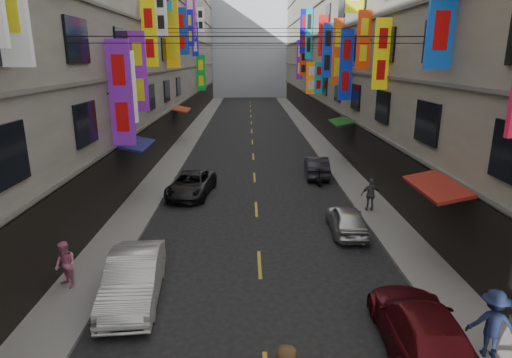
{
  "coord_description": "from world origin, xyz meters",
  "views": [
    {
      "loc": [
        -0.4,
        3.66,
        7.34
      ],
      "look_at": [
        -0.22,
        13.09,
        4.67
      ],
      "focal_mm": 30.0,
      "sensor_mm": 36.0,
      "label": 1
    }
  ],
  "objects_px": {
    "scooter_far_right": "(317,177)",
    "car_right_far": "(317,167)",
    "pedestrian_rnear": "(492,323)",
    "pedestrian_rfar": "(371,195)",
    "pedestrian_lfar": "(65,265)",
    "car_left_mid": "(134,278)",
    "car_left_far": "(191,184)",
    "car_right_near": "(421,329)",
    "car_right_mid": "(347,219)"
  },
  "relations": [
    {
      "from": "car_left_mid",
      "to": "car_left_far",
      "type": "xyz_separation_m",
      "value": [
        0.45,
        10.66,
        -0.1
      ]
    },
    {
      "from": "pedestrian_rnear",
      "to": "car_left_far",
      "type": "bearing_deg",
      "value": -42.5
    },
    {
      "from": "car_left_mid",
      "to": "pedestrian_lfar",
      "type": "distance_m",
      "value": 2.42
    },
    {
      "from": "car_left_far",
      "to": "car_right_near",
      "type": "distance_m",
      "value": 15.35
    },
    {
      "from": "pedestrian_rfar",
      "to": "car_right_mid",
      "type": "bearing_deg",
      "value": 53.45
    },
    {
      "from": "car_right_mid",
      "to": "pedestrian_lfar",
      "type": "relative_size",
      "value": 2.29
    },
    {
      "from": "car_right_near",
      "to": "car_right_mid",
      "type": "height_order",
      "value": "car_right_near"
    },
    {
      "from": "car_right_near",
      "to": "car_right_far",
      "type": "distance_m",
      "value": 17.16
    },
    {
      "from": "scooter_far_right",
      "to": "car_left_far",
      "type": "height_order",
      "value": "car_left_far"
    },
    {
      "from": "scooter_far_right",
      "to": "pedestrian_lfar",
      "type": "distance_m",
      "value": 15.83
    },
    {
      "from": "car_left_mid",
      "to": "car_right_near",
      "type": "height_order",
      "value": "car_left_mid"
    },
    {
      "from": "scooter_far_right",
      "to": "pedestrian_rfar",
      "type": "bearing_deg",
      "value": 103.62
    },
    {
      "from": "car_right_far",
      "to": "pedestrian_rfar",
      "type": "bearing_deg",
      "value": 107.1
    },
    {
      "from": "car_right_mid",
      "to": "pedestrian_rnear",
      "type": "xyz_separation_m",
      "value": [
        1.76,
        -8.2,
        0.41
      ]
    },
    {
      "from": "car_left_far",
      "to": "scooter_far_right",
      "type": "bearing_deg",
      "value": 23.93
    },
    {
      "from": "car_left_mid",
      "to": "pedestrian_rfar",
      "type": "relative_size",
      "value": 2.72
    },
    {
      "from": "car_right_near",
      "to": "car_right_mid",
      "type": "relative_size",
      "value": 1.33
    },
    {
      "from": "car_left_mid",
      "to": "car_left_far",
      "type": "relative_size",
      "value": 0.98
    },
    {
      "from": "pedestrian_lfar",
      "to": "pedestrian_rnear",
      "type": "relative_size",
      "value": 0.87
    },
    {
      "from": "car_left_far",
      "to": "car_right_far",
      "type": "xyz_separation_m",
      "value": [
        7.55,
        3.8,
        0.02
      ]
    },
    {
      "from": "car_right_far",
      "to": "car_right_near",
      "type": "bearing_deg",
      "value": 93.98
    },
    {
      "from": "car_left_mid",
      "to": "pedestrian_rnear",
      "type": "bearing_deg",
      "value": -22.33
    },
    {
      "from": "car_left_mid",
      "to": "pedestrian_rfar",
      "type": "xyz_separation_m",
      "value": [
        9.58,
        7.67,
        0.2
      ]
    },
    {
      "from": "car_left_far",
      "to": "pedestrian_rnear",
      "type": "height_order",
      "value": "pedestrian_rnear"
    },
    {
      "from": "car_right_near",
      "to": "car_right_mid",
      "type": "distance_m",
      "value": 7.94
    },
    {
      "from": "car_left_mid",
      "to": "car_right_mid",
      "type": "height_order",
      "value": "car_left_mid"
    },
    {
      "from": "pedestrian_rnear",
      "to": "pedestrian_rfar",
      "type": "bearing_deg",
      "value": -76.19
    },
    {
      "from": "car_left_mid",
      "to": "car_left_far",
      "type": "bearing_deg",
      "value": 82.41
    },
    {
      "from": "scooter_far_right",
      "to": "car_right_far",
      "type": "bearing_deg",
      "value": -104.7
    },
    {
      "from": "car_right_near",
      "to": "pedestrian_rfar",
      "type": "xyz_separation_m",
      "value": [
        1.58,
        10.37,
        0.24
      ]
    },
    {
      "from": "scooter_far_right",
      "to": "pedestrian_rnear",
      "type": "xyz_separation_m",
      "value": [
        1.88,
        -15.77,
        0.58
      ]
    },
    {
      "from": "pedestrian_lfar",
      "to": "pedestrian_rfar",
      "type": "distance_m",
      "value": 13.86
    },
    {
      "from": "pedestrian_rnear",
      "to": "scooter_far_right",
      "type": "bearing_deg",
      "value": -69.66
    },
    {
      "from": "car_right_mid",
      "to": "pedestrian_rfar",
      "type": "bearing_deg",
      "value": -123.35
    },
    {
      "from": "car_left_mid",
      "to": "pedestrian_rnear",
      "type": "xyz_separation_m",
      "value": [
        9.63,
        -2.97,
        0.29
      ]
    },
    {
      "from": "scooter_far_right",
      "to": "car_left_far",
      "type": "bearing_deg",
      "value": 10.32
    },
    {
      "from": "car_right_mid",
      "to": "car_right_near",
      "type": "bearing_deg",
      "value": 92.62
    },
    {
      "from": "car_right_near",
      "to": "pedestrian_lfar",
      "type": "relative_size",
      "value": 3.05
    },
    {
      "from": "scooter_far_right",
      "to": "pedestrian_lfar",
      "type": "xyz_separation_m",
      "value": [
        -10.09,
        -12.2,
        0.46
      ]
    },
    {
      "from": "car_right_near",
      "to": "pedestrian_lfar",
      "type": "distance_m",
      "value": 10.86
    },
    {
      "from": "car_left_mid",
      "to": "scooter_far_right",
      "type": "bearing_deg",
      "value": 53.63
    },
    {
      "from": "pedestrian_lfar",
      "to": "scooter_far_right",
      "type": "bearing_deg",
      "value": 88.25
    },
    {
      "from": "car_right_near",
      "to": "car_right_far",
      "type": "relative_size",
      "value": 1.21
    },
    {
      "from": "scooter_far_right",
      "to": "car_right_far",
      "type": "xyz_separation_m",
      "value": [
        0.25,
        1.66,
        0.21
      ]
    },
    {
      "from": "car_right_near",
      "to": "car_right_mid",
      "type": "xyz_separation_m",
      "value": [
        -0.13,
        7.93,
        -0.08
      ]
    },
    {
      "from": "pedestrian_rfar",
      "to": "pedestrian_lfar",
      "type": "bearing_deg",
      "value": 29.12
    },
    {
      "from": "car_right_near",
      "to": "scooter_far_right",
      "type": "bearing_deg",
      "value": -86.16
    },
    {
      "from": "pedestrian_lfar",
      "to": "pedestrian_rnear",
      "type": "bearing_deg",
      "value": 21.22
    },
    {
      "from": "car_right_near",
      "to": "car_right_far",
      "type": "xyz_separation_m",
      "value": [
        0.0,
        17.16,
        -0.04
      ]
    },
    {
      "from": "car_left_mid",
      "to": "pedestrian_rnear",
      "type": "height_order",
      "value": "pedestrian_rnear"
    }
  ]
}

